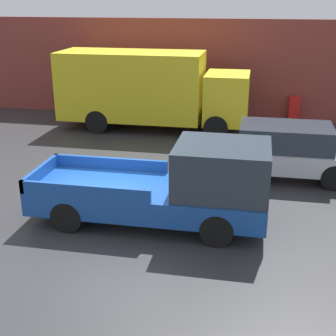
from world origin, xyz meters
TOP-DOWN VIEW (x-y plane):
  - ground_plane at (0.00, 0.00)m, footprint 60.00×60.00m
  - building_wall at (0.00, 10.54)m, footprint 28.00×0.15m
  - pickup_truck at (1.52, -0.05)m, footprint 5.55×2.02m
  - car at (4.09, 3.62)m, footprint 4.82×1.90m
  - delivery_truck at (-1.06, 8.12)m, footprint 7.49×2.35m
  - newspaper_box at (4.85, 10.21)m, footprint 0.45×0.40m

SIDE VIEW (x-z plane):
  - ground_plane at x=0.00m, z-range 0.00..0.00m
  - newspaper_box at x=4.85m, z-range 0.00..1.11m
  - car at x=4.09m, z-range 0.02..1.61m
  - pickup_truck at x=1.52m, z-range -0.07..1.96m
  - delivery_truck at x=-1.06m, z-range 0.13..3.20m
  - building_wall at x=0.00m, z-range 0.00..4.23m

